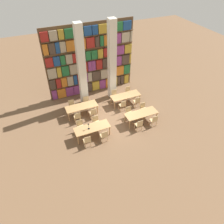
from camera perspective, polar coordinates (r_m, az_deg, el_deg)
name	(u,v)px	position (r m, az deg, el deg)	size (l,w,h in m)	color
ground_plane	(111,118)	(15.42, -0.17, -1.65)	(40.00, 40.00, 0.00)	brown
bookshelf_bank	(91,61)	(17.10, -5.50, 13.09)	(6.87, 0.35, 5.50)	brown
pillar_left	(82,67)	(15.45, -7.96, 11.46)	(0.51, 0.51, 6.00)	silver
pillar_center	(112,62)	(16.12, 0.00, 13.04)	(0.51, 0.51, 6.00)	silver
reading_table_0	(92,128)	(13.74, -5.20, -4.27)	(2.25, 0.84, 0.73)	tan
chair_0	(87,141)	(13.27, -6.50, -7.41)	(0.42, 0.40, 0.88)	tan
chair_1	(80,126)	(14.26, -8.27, -3.62)	(0.42, 0.40, 0.88)	tan
chair_2	(104,135)	(13.50, -2.10, -6.14)	(0.42, 0.40, 0.88)	tan
chair_3	(96,122)	(14.47, -4.17, -2.50)	(0.42, 0.40, 0.88)	tan
desk_lamp_0	(89,125)	(13.43, -6.15, -3.47)	(0.14, 0.14, 0.43)	black
reading_table_1	(141,114)	(14.89, 7.66, -0.53)	(2.25, 0.84, 0.73)	tan
chair_4	(139,125)	(14.32, 7.04, -3.28)	(0.42, 0.40, 0.88)	tan
chair_5	(129,112)	(15.24, 4.49, -0.03)	(0.42, 0.40, 0.88)	tan
chair_6	(154,120)	(14.81, 10.87, -2.09)	(0.42, 0.40, 0.88)	tan
chair_7	(143,108)	(15.71, 8.17, 0.99)	(0.42, 0.40, 0.88)	tan
reading_table_2	(82,107)	(15.51, -7.93, 1.28)	(2.25, 0.84, 0.73)	tan
chair_8	(77,117)	(14.99, -9.02, -1.27)	(0.42, 0.40, 0.88)	tan
chair_9	(72,105)	(16.08, -10.42, 1.71)	(0.42, 0.40, 0.88)	tan
chair_10	(93,113)	(15.20, -4.98, -0.20)	(0.42, 0.40, 0.88)	tan
chair_11	(87,102)	(16.28, -6.63, 2.67)	(0.42, 0.40, 0.88)	tan
reading_table_3	(126,96)	(16.49, 3.58, 4.16)	(2.25, 0.84, 0.73)	tan
chair_12	(123,105)	(15.87, 2.79, 1.83)	(0.42, 0.40, 0.88)	tan
chair_13	(115,95)	(16.90, 0.73, 4.47)	(0.42, 0.40, 0.88)	tan
chair_14	(137,101)	(16.32, 6.51, 2.79)	(0.42, 0.40, 0.88)	tan
chair_15	(128,92)	(17.33, 4.29, 5.32)	(0.42, 0.40, 0.88)	tan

